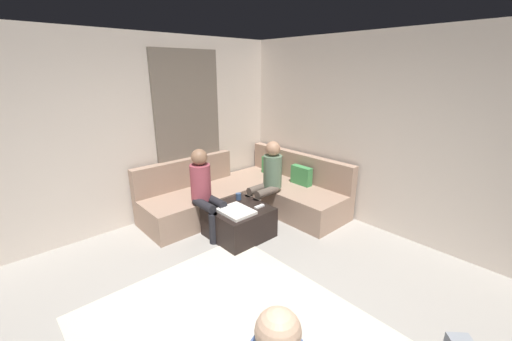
% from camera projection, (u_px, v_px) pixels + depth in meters
% --- Properties ---
extents(wall_back, '(6.00, 0.12, 2.70)m').
position_uv_depth(wall_back, '(419.00, 141.00, 3.96)').
color(wall_back, beige).
rests_on(wall_back, ground_plane).
extents(wall_left, '(0.12, 6.00, 2.70)m').
position_uv_depth(wall_left, '(99.00, 138.00, 4.15)').
color(wall_left, beige).
rests_on(wall_left, ground_plane).
extents(curtain_panel, '(0.06, 1.10, 2.50)m').
position_uv_depth(curtain_panel, '(189.00, 133.00, 4.94)').
color(curtain_panel, '#726659').
rests_on(curtain_panel, ground_plane).
extents(area_rug, '(2.60, 2.20, 0.01)m').
position_uv_depth(area_rug, '(236.00, 338.00, 2.70)').
color(area_rug, beige).
rests_on(area_rug, ground_plane).
extents(sectional_couch, '(2.10, 2.55, 0.87)m').
position_uv_depth(sectional_couch, '(249.00, 194.00, 5.08)').
color(sectional_couch, '#9E7F6B').
rests_on(sectional_couch, ground_plane).
extents(ottoman, '(0.76, 0.76, 0.42)m').
position_uv_depth(ottoman, '(239.00, 222.00, 4.32)').
color(ottoman, black).
rests_on(ottoman, ground_plane).
extents(folded_blanket, '(0.44, 0.36, 0.04)m').
position_uv_depth(folded_blanket, '(236.00, 211.00, 4.11)').
color(folded_blanket, white).
rests_on(folded_blanket, ottoman).
extents(coffee_mug, '(0.08, 0.08, 0.10)m').
position_uv_depth(coffee_mug, '(239.00, 196.00, 4.51)').
color(coffee_mug, '#334C72').
rests_on(coffee_mug, ottoman).
extents(game_remote, '(0.05, 0.15, 0.02)m').
position_uv_depth(game_remote, '(259.00, 206.00, 4.27)').
color(game_remote, white).
rests_on(game_remote, ottoman).
extents(person_on_couch_back, '(0.30, 0.60, 1.20)m').
position_uv_depth(person_on_couch_back, '(268.00, 177.00, 4.72)').
color(person_on_couch_back, brown).
rests_on(person_on_couch_back, ground_plane).
extents(person_on_couch_side, '(0.60, 0.30, 1.20)m').
position_uv_depth(person_on_couch_side, '(205.00, 189.00, 4.27)').
color(person_on_couch_side, black).
rests_on(person_on_couch_side, ground_plane).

